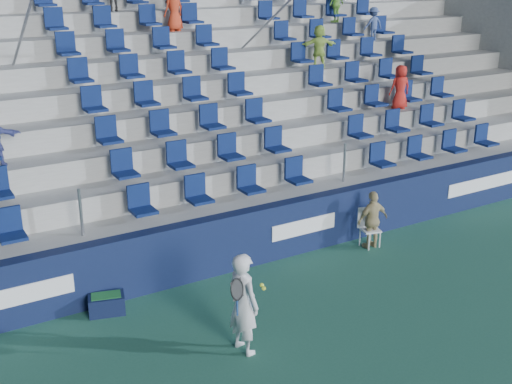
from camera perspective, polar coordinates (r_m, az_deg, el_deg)
ground at (r=10.97m, az=6.80°, el=-12.84°), size 70.00×70.00×0.00m
sponsor_wall at (r=13.01m, az=-1.54°, el=-4.28°), size 24.00×0.32×1.20m
grandstand at (r=16.95m, az=-10.16°, el=6.55°), size 24.00×8.17×6.63m
tennis_player at (r=10.19m, az=-1.12°, el=-9.85°), size 0.69×0.68×1.70m
line_judge_chair at (r=14.26m, az=9.92°, el=-2.84°), size 0.46×0.48×0.87m
line_judge at (r=14.10m, az=10.32°, el=-2.45°), size 0.78×0.36×1.30m
ball_bin at (r=11.84m, az=-13.14°, el=-9.59°), size 0.71×0.57×0.35m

